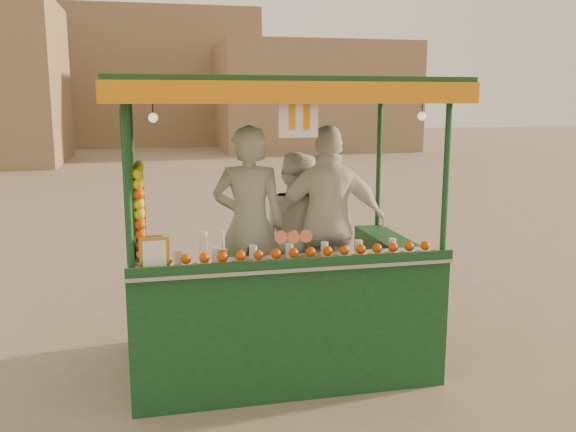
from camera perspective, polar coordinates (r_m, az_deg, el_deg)
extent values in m
plane|color=#766754|center=(5.85, -3.44, -13.08)|extent=(90.00, 90.00, 0.00)
cube|color=#8C684F|center=(30.32, 2.28, 10.94)|extent=(9.00, 6.00, 5.00)
cube|color=#8C684F|center=(35.32, -14.97, 12.18)|extent=(14.00, 7.00, 7.00)
cube|color=#0E3517|center=(5.73, -1.05, -11.98)|extent=(2.55, 1.57, 0.29)
cylinder|color=black|center=(5.62, -10.09, -12.29)|extent=(0.35, 0.10, 0.35)
cylinder|color=black|center=(5.94, 7.45, -10.90)|extent=(0.35, 0.10, 0.35)
cube|color=#0E3517|center=(4.95, 0.45, -9.00)|extent=(2.55, 0.29, 0.78)
cube|color=#0E3517|center=(5.53, -12.86, -7.14)|extent=(0.29, 1.27, 0.78)
cube|color=#0E3517|center=(5.95, 9.47, -5.75)|extent=(0.29, 1.27, 0.78)
cube|color=#B2B2B7|center=(4.86, 0.38, -4.37)|extent=(2.55, 0.45, 0.03)
cylinder|color=#0E3517|center=(4.48, -14.66, 2.76)|extent=(0.05, 0.05, 1.37)
cylinder|color=#0E3517|center=(5.03, 14.45, 3.60)|extent=(0.05, 0.05, 1.37)
cylinder|color=#0E3517|center=(5.94, -14.25, 4.65)|extent=(0.05, 0.05, 1.37)
cylinder|color=#0E3517|center=(6.37, 8.43, 5.24)|extent=(0.05, 0.05, 1.37)
cube|color=#0E3517|center=(5.29, -1.13, 12.13)|extent=(2.74, 1.76, 0.08)
cube|color=orange|center=(4.43, 1.22, 11.40)|extent=(2.74, 0.04, 0.16)
cube|color=orange|center=(6.15, -2.82, 11.18)|extent=(2.74, 0.04, 0.16)
cube|color=orange|center=(5.19, -16.42, 10.87)|extent=(0.04, 1.76, 0.16)
cube|color=orange|center=(5.72, 12.70, 10.98)|extent=(0.04, 1.76, 0.16)
cylinder|color=#EB6647|center=(4.68, 0.50, -1.94)|extent=(0.10, 0.02, 0.10)
cube|color=#C47F24|center=(4.58, -12.27, -3.60)|extent=(0.22, 0.02, 0.27)
cube|color=white|center=(4.50, 0.97, 9.14)|extent=(0.29, 0.01, 0.29)
sphere|color=#FFE5B2|center=(4.51, -12.41, 8.90)|extent=(0.07, 0.07, 0.07)
sphere|color=#FFE5B2|center=(4.98, 12.31, 9.05)|extent=(0.07, 0.07, 0.07)
imported|color=beige|center=(5.65, -3.61, -0.94)|extent=(0.77, 0.61, 1.85)
imported|color=silver|center=(6.06, 0.65, -1.45)|extent=(0.97, 0.95, 1.57)
imported|color=white|center=(5.77, 3.85, -0.75)|extent=(1.12, 0.57, 1.84)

